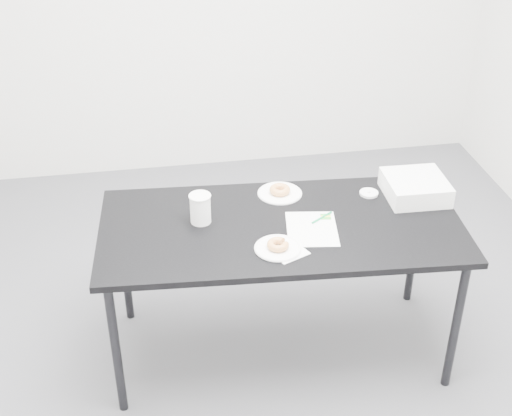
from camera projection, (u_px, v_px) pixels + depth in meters
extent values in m
plane|color=#4B4C50|center=(249.00, 346.00, 3.63)|extent=(4.00, 4.00, 0.00)
cube|color=black|center=(281.00, 227.00, 3.23)|extent=(1.69, 0.88, 0.03)
cylinder|color=black|center=(116.00, 349.00, 3.09)|extent=(0.04, 0.04, 0.72)
cylinder|color=black|center=(124.00, 262.00, 3.64)|extent=(0.04, 0.04, 0.72)
cylinder|color=black|center=(456.00, 326.00, 3.22)|extent=(0.04, 0.04, 0.72)
cylinder|color=black|center=(414.00, 245.00, 3.77)|extent=(0.04, 0.04, 0.72)
cube|color=white|center=(312.00, 229.00, 3.19)|extent=(0.26, 0.31, 0.00)
cube|color=green|center=(326.00, 217.00, 3.27)|extent=(0.05, 0.05, 0.00)
cylinder|color=#0B7C42|center=(322.00, 217.00, 3.26)|extent=(0.11, 0.08, 0.01)
cube|color=white|center=(288.00, 251.00, 3.04)|extent=(0.19, 0.19, 0.00)
cylinder|color=white|center=(278.00, 248.00, 3.05)|extent=(0.20, 0.20, 0.01)
torus|color=#BE743C|center=(278.00, 245.00, 3.04)|extent=(0.12, 0.12, 0.03)
cylinder|color=white|center=(280.00, 193.00, 3.45)|extent=(0.22, 0.22, 0.01)
torus|color=#BE743C|center=(280.00, 190.00, 3.44)|extent=(0.12, 0.12, 0.03)
cylinder|color=white|center=(200.00, 208.00, 3.20)|extent=(0.09, 0.09, 0.14)
cylinder|color=white|center=(369.00, 193.00, 3.45)|extent=(0.09, 0.09, 0.01)
cube|color=white|center=(415.00, 187.00, 3.41)|extent=(0.29, 0.29, 0.09)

